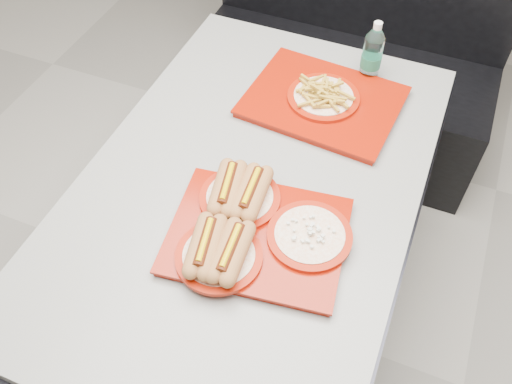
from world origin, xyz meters
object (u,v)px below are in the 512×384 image
at_px(tray_near, 250,229).
at_px(diner_table, 250,217).
at_px(tray_far, 323,99).
at_px(water_bottle, 372,55).
at_px(booth_bench, 345,58).

bearing_deg(tray_near, diner_table, 113.21).
relative_size(diner_table, tray_far, 2.92).
relative_size(diner_table, water_bottle, 6.88).
relative_size(diner_table, tray_near, 2.96).
distance_m(diner_table, tray_near, 0.27).
bearing_deg(water_bottle, diner_table, -108.31).
distance_m(booth_bench, water_bottle, 0.71).
bearing_deg(booth_bench, tray_near, -86.72).
bearing_deg(tray_near, water_bottle, 81.18).
height_order(tray_near, water_bottle, water_bottle).
xyz_separation_m(diner_table, water_bottle, (0.19, 0.56, 0.25)).
xyz_separation_m(tray_near, tray_far, (0.02, 0.54, -0.01)).
relative_size(booth_bench, tray_near, 2.81).
bearing_deg(booth_bench, tray_far, -82.89).
bearing_deg(diner_table, tray_near, -66.79).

